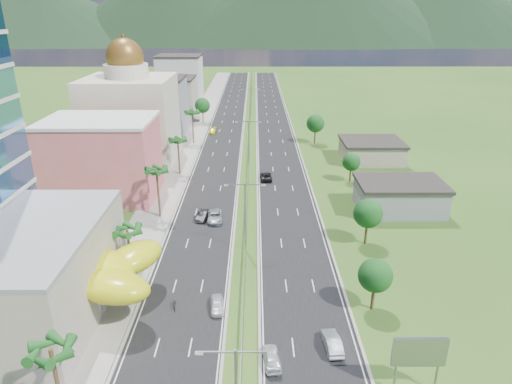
{
  "coord_description": "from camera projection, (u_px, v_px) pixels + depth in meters",
  "views": [
    {
      "loc": [
        1.48,
        -52.16,
        34.67
      ],
      "look_at": [
        1.65,
        16.53,
        7.0
      ],
      "focal_mm": 32.0,
      "sensor_mm": 36.0,
      "label": 1
    }
  ],
  "objects": [
    {
      "name": "road_right",
      "position": [
        274.0,
        126.0,
        144.82
      ],
      "size": [
        11.0,
        260.0,
        0.04
      ],
      "primitive_type": "cube",
      "color": "black",
      "rests_on": "ground"
    },
    {
      "name": "ground",
      "position": [
        244.0,
        286.0,
        61.33
      ],
      "size": [
        500.0,
        500.0,
        0.0
      ],
      "primitive_type": "plane",
      "color": "#2D5119",
      "rests_on": "ground"
    },
    {
      "name": "palm_tree_e",
      "position": [
        192.0,
        114.0,
        123.12
      ],
      "size": [
        3.6,
        3.6,
        9.4
      ],
      "color": "#47301C",
      "rests_on": "ground"
    },
    {
      "name": "car_silver_mid_left",
      "position": [
        215.0,
        217.0,
        79.95
      ],
      "size": [
        2.92,
        5.63,
        1.52
      ],
      "primitive_type": "imported",
      "rotation": [
        0.0,
        0.0,
        0.08
      ],
      "color": "#9C9FA3",
      "rests_on": "road_left"
    },
    {
      "name": "leafy_tree_rc",
      "position": [
        351.0,
        162.0,
        96.85
      ],
      "size": [
        3.85,
        3.85,
        6.33
      ],
      "color": "#47301C",
      "rests_on": "ground"
    },
    {
      "name": "median_guardrail",
      "position": [
        250.0,
        139.0,
        127.88
      ],
      "size": [
        0.1,
        216.06,
        0.76
      ],
      "color": "gray",
      "rests_on": "ground"
    },
    {
      "name": "leafy_tree_lfar",
      "position": [
        202.0,
        106.0,
        147.33
      ],
      "size": [
        4.9,
        4.9,
        8.05
      ],
      "color": "#47301C",
      "rests_on": "ground"
    },
    {
      "name": "palm_tree_a",
      "position": [
        51.0,
        354.0,
        37.89
      ],
      "size": [
        3.6,
        3.6,
        9.1
      ],
      "color": "#47301C",
      "rests_on": "ground"
    },
    {
      "name": "car_dark_left",
      "position": [
        203.0,
        215.0,
        80.55
      ],
      "size": [
        2.19,
        4.6,
        1.45
      ],
      "primitive_type": "imported",
      "rotation": [
        0.0,
        0.0,
        -0.15
      ],
      "color": "black",
      "rests_on": "road_left"
    },
    {
      "name": "car_white_near_left",
      "position": [
        217.0,
        305.0,
        56.26
      ],
      "size": [
        2.02,
        4.13,
        1.36
      ],
      "primitive_type": "imported",
      "rotation": [
        0.0,
        0.0,
        0.11
      ],
      "color": "silver",
      "rests_on": "road_left"
    },
    {
      "name": "leafy_tree_rb",
      "position": [
        368.0,
        214.0,
        70.57
      ],
      "size": [
        4.55,
        4.55,
        7.47
      ],
      "color": "#47301C",
      "rests_on": "ground"
    },
    {
      "name": "car_yellow_far_left",
      "position": [
        213.0,
        131.0,
        136.45
      ],
      "size": [
        2.09,
        4.68,
        1.33
      ],
      "primitive_type": "imported",
      "rotation": [
        0.0,
        0.0,
        -0.05
      ],
      "color": "yellow",
      "rests_on": "road_left"
    },
    {
      "name": "palm_tree_d",
      "position": [
        178.0,
        141.0,
        100.22
      ],
      "size": [
        3.6,
        3.6,
        8.6
      ],
      "color": "#47301C",
      "rests_on": "ground"
    },
    {
      "name": "palm_tree_c",
      "position": [
        157.0,
        172.0,
        78.53
      ],
      "size": [
        3.6,
        3.6,
        9.6
      ],
      "color": "#47301C",
      "rests_on": "ground"
    },
    {
      "name": "streetlight_median_d",
      "position": [
        250.0,
        102.0,
        146.93
      ],
      "size": [
        6.04,
        0.25,
        11.0
      ],
      "color": "gray",
      "rests_on": "ground"
    },
    {
      "name": "mountain_ridge",
      "position": [
        310.0,
        44.0,
        478.88
      ],
      "size": [
        860.0,
        140.0,
        90.0
      ],
      "primitive_type": null,
      "color": "black",
      "rests_on": "ground"
    },
    {
      "name": "road_left",
      "position": [
        227.0,
        126.0,
        144.79
      ],
      "size": [
        11.0,
        260.0,
        0.04
      ],
      "primitive_type": "cube",
      "color": "black",
      "rests_on": "ground"
    },
    {
      "name": "car_dark_far_right",
      "position": [
        266.0,
        176.0,
        99.36
      ],
      "size": [
        2.64,
        5.34,
        1.46
      ],
      "primitive_type": "imported",
      "rotation": [
        0.0,
        0.0,
        3.19
      ],
      "color": "black",
      "rests_on": "road_right"
    },
    {
      "name": "car_white_near_right",
      "position": [
        272.0,
        358.0,
        47.66
      ],
      "size": [
        2.18,
        4.46,
        1.47
      ],
      "primitive_type": "imported",
      "rotation": [
        0.0,
        0.0,
        3.25
      ],
      "color": "silver",
      "rests_on": "road_right"
    },
    {
      "name": "shed_far",
      "position": [
        371.0,
        151.0,
        111.6
      ],
      "size": [
        14.0,
        12.0,
        4.4
      ],
      "primitive_type": "cube",
      "color": "#A59788",
      "rests_on": "ground"
    },
    {
      "name": "lime_canopy",
      "position": [
        80.0,
        270.0,
        55.71
      ],
      "size": [
        18.0,
        15.0,
        7.4
      ],
      "color": "#C3C213",
      "rests_on": "ground"
    },
    {
      "name": "billboard",
      "position": [
        419.0,
        354.0,
        43.02
      ],
      "size": [
        5.2,
        0.35,
        6.2
      ],
      "color": "gray",
      "rests_on": "ground"
    },
    {
      "name": "streetlight_median_c",
      "position": [
        249.0,
        139.0,
        105.19
      ],
      "size": [
        6.04,
        0.25,
        11.0
      ],
      "color": "gray",
      "rests_on": "ground"
    },
    {
      "name": "midrise_beige",
      "position": [
        170.0,
        99.0,
        153.46
      ],
      "size": [
        16.0,
        15.0,
        13.0
      ],
      "primitive_type": "cube",
      "color": "#A59788",
      "rests_on": "ground"
    },
    {
      "name": "midrise_white",
      "position": [
        180.0,
        81.0,
        173.86
      ],
      "size": [
        16.0,
        15.0,
        18.0
      ],
      "primitive_type": "cube",
      "color": "silver",
      "rests_on": "ground"
    },
    {
      "name": "midrise_grey",
      "position": [
        157.0,
        107.0,
        132.49
      ],
      "size": [
        16.0,
        15.0,
        16.0
      ],
      "primitive_type": "cube",
      "color": "gray",
      "rests_on": "ground"
    },
    {
      "name": "streetlight_median_b",
      "position": [
        245.0,
        210.0,
        68.09
      ],
      "size": [
        6.04,
        0.25,
        11.0
      ],
      "color": "gray",
      "rests_on": "ground"
    },
    {
      "name": "motorcycle",
      "position": [
        174.0,
        303.0,
        56.68
      ],
      "size": [
        0.95,
        2.2,
        1.36
      ],
      "primitive_type": "imported",
      "rotation": [
        0.0,
        0.0,
        0.15
      ],
      "color": "black",
      "rests_on": "road_left"
    },
    {
      "name": "leafy_tree_rd",
      "position": [
        315.0,
        124.0,
        124.22
      ],
      "size": [
        4.9,
        4.9,
        8.05
      ],
      "color": "#47301C",
      "rests_on": "ground"
    },
    {
      "name": "car_silver_right",
      "position": [
        332.0,
        342.0,
        49.81
      ],
      "size": [
        1.99,
        4.79,
        1.54
      ],
      "primitive_type": "imported",
      "rotation": [
        0.0,
        0.0,
        3.22
      ],
      "color": "#B1B5B9",
      "rests_on": "road_right"
    },
    {
      "name": "streetlight_median_e",
      "position": [
        251.0,
        81.0,
        188.67
      ],
      "size": [
        6.04,
        0.25,
        11.0
      ],
      "color": "gray",
      "rests_on": "ground"
    },
    {
      "name": "pink_shophouse",
      "position": [
        103.0,
        160.0,
        88.15
      ],
      "size": [
        20.0,
        15.0,
        15.0
      ],
      "primitive_type": "cube",
      "color": "#D55E57",
      "rests_on": "ground"
    },
    {
      "name": "palm_tree_b",
      "position": [
        127.0,
        233.0,
        60.51
      ],
      "size": [
        3.6,
        3.6,
        8.1
      ],
      "color": "#47301C",
      "rests_on": "ground"
    },
    {
      "name": "leafy_tree_ra",
      "position": [
        375.0,
        276.0,
        54.95
      ],
      "size": [
        4.2,
        4.2,
        6.9
      ],
      "color": "#47301C",
      "rests_on": "ground"
    },
    {
      "name": "domed_building",
      "position": [
        131.0,
        115.0,
        108.04
      ],
      "size": [
        20.0,
        20.0,
        28.7
      ],
      "color": "beige",
      "rests_on": "ground"
    },
    {
      "name": "shed_near",
      "position": [
        399.0,
        197.0,
        83.65
      ],
      "size": [
        15.0,
        10.0,
        5.0
      ],
      "primitive_type": "cube",
      "color": "gray",
      "rests_on": "ground"
    },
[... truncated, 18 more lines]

